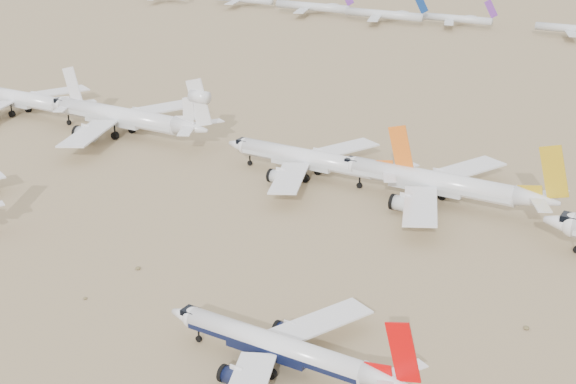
% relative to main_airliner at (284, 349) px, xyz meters
% --- Properties ---
extents(ground, '(7000.00, 7000.00, 0.00)m').
position_rel_main_airliner_xyz_m(ground, '(-10.75, -0.05, -3.88)').
color(ground, '#88734F').
rests_on(ground, ground).
extents(main_airliner, '(39.97, 39.04, 14.10)m').
position_rel_main_airliner_xyz_m(main_airliner, '(0.00, 0.00, 0.00)').
color(main_airliner, white).
rests_on(main_airliner, ground).
extents(row2_gold_tail, '(51.44, 50.31, 18.32)m').
position_rel_main_airliner_xyz_m(row2_gold_tail, '(-4.81, 74.75, 1.24)').
color(row2_gold_tail, white).
rests_on(row2_gold_tail, ground).
extents(row2_orange_tail, '(48.31, 47.26, 17.23)m').
position_rel_main_airliner_xyz_m(row2_orange_tail, '(-37.53, 74.80, 0.96)').
color(row2_orange_tail, white).
rests_on(row2_orange_tail, ground).
extents(row2_white_trijet, '(57.46, 56.16, 20.36)m').
position_rel_main_airliner_xyz_m(row2_white_trijet, '(-100.37, 77.29, 2.02)').
color(row2_white_trijet, white).
rests_on(row2_white_trijet, ground).
extents(row2_white_twin, '(50.73, 49.64, 18.13)m').
position_rel_main_airliner_xyz_m(row2_white_twin, '(-144.75, 77.63, 1.22)').
color(row2_white_twin, white).
rests_on(row2_white_twin, ground).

